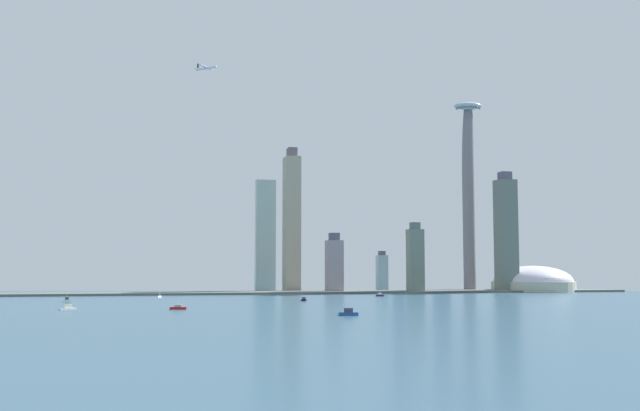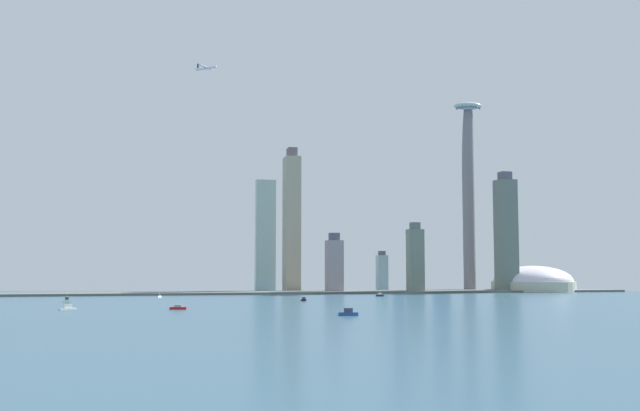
{
  "view_description": "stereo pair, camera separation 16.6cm",
  "coord_description": "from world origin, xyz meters",
  "px_view_note": "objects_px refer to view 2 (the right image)",
  "views": [
    {
      "loc": [
        -146.66,
        -357.26,
        29.91
      ],
      "look_at": [
        52.53,
        496.38,
        104.25
      ],
      "focal_mm": 41.82,
      "sensor_mm": 36.0,
      "label": 1
    },
    {
      "loc": [
        -146.5,
        -357.3,
        29.91
      ],
      "look_at": [
        52.53,
        496.38,
        104.25
      ],
      "focal_mm": 41.82,
      "sensor_mm": 36.0,
      "label": 2
    }
  ],
  "objects_px": {
    "stadium_dome": "(533,283)",
    "boat_1": "(304,299)",
    "skyscraper_9": "(415,260)",
    "channel_buoy_0": "(506,297)",
    "skyscraper_7": "(506,234)",
    "boat_0": "(68,308)",
    "boat_7": "(348,313)",
    "skyscraper_4": "(398,227)",
    "boat_2": "(178,308)",
    "boat_6": "(159,296)",
    "observation_tower": "(468,170)",
    "airplane": "(206,68)",
    "skyscraper_10": "(334,265)",
    "boat_5": "(380,295)",
    "boat_4": "(67,300)",
    "skyscraper_3": "(265,235)",
    "skyscraper_8": "(292,222)",
    "channel_buoy_1": "(496,295)",
    "skyscraper_2": "(441,235)",
    "skyscraper_1": "(382,272)"
  },
  "relations": [
    {
      "from": "boat_4",
      "to": "skyscraper_10",
      "type": "bearing_deg",
      "value": -155.42
    },
    {
      "from": "skyscraper_9",
      "to": "channel_buoy_0",
      "type": "xyz_separation_m",
      "value": [
        29.31,
        -179.92,
        -39.75
      ]
    },
    {
      "from": "observation_tower",
      "to": "boat_0",
      "type": "relative_size",
      "value": 26.94
    },
    {
      "from": "airplane",
      "to": "channel_buoy_0",
      "type": "bearing_deg",
      "value": 15.81
    },
    {
      "from": "boat_7",
      "to": "channel_buoy_1",
      "type": "xyz_separation_m",
      "value": [
        241.53,
        279.74,
        -0.55
      ]
    },
    {
      "from": "skyscraper_7",
      "to": "boat_4",
      "type": "xyz_separation_m",
      "value": [
        -517.87,
        -178.57,
        -72.23
      ]
    },
    {
      "from": "stadium_dome",
      "to": "boat_1",
      "type": "height_order",
      "value": "stadium_dome"
    },
    {
      "from": "skyscraper_8",
      "to": "observation_tower",
      "type": "bearing_deg",
      "value": -4.05
    },
    {
      "from": "skyscraper_8",
      "to": "boat_2",
      "type": "relative_size",
      "value": 14.82
    },
    {
      "from": "stadium_dome",
      "to": "skyscraper_1",
      "type": "height_order",
      "value": "skyscraper_1"
    },
    {
      "from": "boat_6",
      "to": "boat_7",
      "type": "xyz_separation_m",
      "value": [
        112.59,
        -329.58,
        0.26
      ]
    },
    {
      "from": "skyscraper_3",
      "to": "boat_6",
      "type": "relative_size",
      "value": 17.49
    },
    {
      "from": "channel_buoy_1",
      "to": "airplane",
      "type": "distance_m",
      "value": 401.67
    },
    {
      "from": "skyscraper_9",
      "to": "boat_1",
      "type": "xyz_separation_m",
      "value": [
        -179.27,
        -184.91,
        -39.49
      ]
    },
    {
      "from": "stadium_dome",
      "to": "skyscraper_9",
      "type": "xyz_separation_m",
      "value": [
        -171.91,
        -23.44,
        29.53
      ]
    },
    {
      "from": "skyscraper_3",
      "to": "channel_buoy_1",
      "type": "relative_size",
      "value": 61.93
    },
    {
      "from": "stadium_dome",
      "to": "skyscraper_7",
      "type": "height_order",
      "value": "skyscraper_7"
    },
    {
      "from": "boat_1",
      "to": "boat_5",
      "type": "bearing_deg",
      "value": 145.33
    },
    {
      "from": "skyscraper_3",
      "to": "channel_buoy_1",
      "type": "height_order",
      "value": "skyscraper_3"
    },
    {
      "from": "skyscraper_8",
      "to": "boat_1",
      "type": "xyz_separation_m",
      "value": [
        -37.08,
        -252.9,
        -87.72
      ]
    },
    {
      "from": "skyscraper_1",
      "to": "boat_1",
      "type": "distance_m",
      "value": 309.31
    },
    {
      "from": "skyscraper_1",
      "to": "channel_buoy_0",
      "type": "height_order",
      "value": "skyscraper_1"
    },
    {
      "from": "stadium_dome",
      "to": "boat_7",
      "type": "bearing_deg",
      "value": -130.6
    },
    {
      "from": "skyscraper_10",
      "to": "skyscraper_4",
      "type": "bearing_deg",
      "value": 38.37
    },
    {
      "from": "stadium_dome",
      "to": "skyscraper_2",
      "type": "xyz_separation_m",
      "value": [
        -90.33,
        91.95,
        65.99
      ]
    },
    {
      "from": "stadium_dome",
      "to": "observation_tower",
      "type": "bearing_deg",
      "value": 160.05
    },
    {
      "from": "observation_tower",
      "to": "boat_4",
      "type": "bearing_deg",
      "value": -155.46
    },
    {
      "from": "skyscraper_10",
      "to": "channel_buoy_1",
      "type": "xyz_separation_m",
      "value": [
        143.0,
        -145.42,
        -32.82
      ]
    },
    {
      "from": "skyscraper_4",
      "to": "boat_1",
      "type": "relative_size",
      "value": 10.29
    },
    {
      "from": "skyscraper_8",
      "to": "boat_7",
      "type": "height_order",
      "value": "skyscraper_8"
    },
    {
      "from": "stadium_dome",
      "to": "skyscraper_8",
      "type": "relative_size",
      "value": 0.58
    },
    {
      "from": "boat_6",
      "to": "boat_7",
      "type": "distance_m",
      "value": 348.28
    },
    {
      "from": "boat_6",
      "to": "airplane",
      "type": "distance_m",
      "value": 253.87
    },
    {
      "from": "skyscraper_3",
      "to": "skyscraper_7",
      "type": "distance_m",
      "value": 312.12
    },
    {
      "from": "skyscraper_8",
      "to": "boat_2",
      "type": "distance_m",
      "value": 418.12
    },
    {
      "from": "skyscraper_2",
      "to": "boat_5",
      "type": "relative_size",
      "value": 14.8
    },
    {
      "from": "skyscraper_4",
      "to": "boat_2",
      "type": "height_order",
      "value": "skyscraper_4"
    },
    {
      "from": "boat_1",
      "to": "skyscraper_9",
      "type": "bearing_deg",
      "value": 150.26
    },
    {
      "from": "boat_0",
      "to": "boat_1",
      "type": "xyz_separation_m",
      "value": [
        198.61,
        114.42,
        -0.06
      ]
    },
    {
      "from": "boat_5",
      "to": "boat_7",
      "type": "height_order",
      "value": "boat_5"
    },
    {
      "from": "boat_6",
      "to": "skyscraper_1",
      "type": "bearing_deg",
      "value": 152.11
    },
    {
      "from": "observation_tower",
      "to": "airplane",
      "type": "xyz_separation_m",
      "value": [
        -358.55,
        -108.94,
        88.07
      ]
    },
    {
      "from": "skyscraper_7",
      "to": "boat_6",
      "type": "bearing_deg",
      "value": -168.98
    },
    {
      "from": "stadium_dome",
      "to": "skyscraper_7",
      "type": "bearing_deg",
      "value": -160.51
    },
    {
      "from": "observation_tower",
      "to": "boat_7",
      "type": "distance_m",
      "value": 566.92
    },
    {
      "from": "skyscraper_8",
      "to": "skyscraper_9",
      "type": "bearing_deg",
      "value": -25.56
    },
    {
      "from": "skyscraper_7",
      "to": "stadium_dome",
      "type": "bearing_deg",
      "value": 19.49
    },
    {
      "from": "channel_buoy_0",
      "to": "channel_buoy_1",
      "type": "height_order",
      "value": "channel_buoy_1"
    },
    {
      "from": "boat_1",
      "to": "stadium_dome",
      "type": "bearing_deg",
      "value": 135.05
    },
    {
      "from": "skyscraper_7",
      "to": "boat_0",
      "type": "relative_size",
      "value": 12.04
    }
  ]
}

